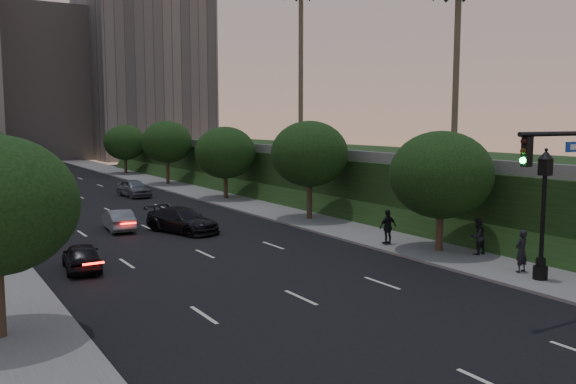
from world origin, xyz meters
TOP-DOWN VIEW (x-y plane):
  - ground at (0.00, 0.00)m, footprint 160.00×160.00m
  - road_surface at (0.00, 30.00)m, footprint 16.00×140.00m
  - sidewalk_right at (10.25, 30.00)m, footprint 4.50×140.00m
  - embankment at (22.00, 28.00)m, footprint 18.00×90.00m
  - parapet_wall at (13.50, 28.00)m, footprint 0.35×90.00m
  - office_block_mid at (6.00, 102.00)m, footprint 22.00×18.00m
  - office_block_right at (24.00, 96.00)m, footprint 20.00×22.00m
  - tree_right_a at (10.30, 8.00)m, footprint 5.20×5.20m
  - tree_right_b at (10.30, 20.00)m, footprint 5.20×5.20m
  - tree_right_c at (10.30, 33.00)m, footprint 5.20×5.20m
  - tree_right_d at (10.30, 47.00)m, footprint 5.20×5.20m
  - tree_right_e at (10.30, 62.00)m, footprint 5.20×5.20m
  - street_lamp at (9.74, 1.68)m, footprint 0.64×0.64m
  - sedan_near_left at (-6.08, 13.80)m, footprint 1.96×3.93m
  - sedan_mid_left at (-1.80, 23.01)m, footprint 1.72×4.10m
  - sedan_far_left at (-5.10, 43.17)m, footprint 2.94×5.56m
  - sedan_near_right at (1.32, 20.32)m, footprint 3.70×5.56m
  - sedan_far_right at (4.15, 38.93)m, footprint 2.22×4.76m
  - pedestrian_a at (10.07, 2.90)m, footprint 0.71×0.49m
  - pedestrian_b at (11.22, 6.34)m, footprint 0.89×0.70m
  - pedestrian_c at (9.11, 10.59)m, footprint 1.10×0.47m

SIDE VIEW (x-z plane):
  - ground at x=0.00m, z-range 0.00..0.00m
  - road_surface at x=0.00m, z-range 0.00..0.02m
  - sidewalk_right at x=10.25m, z-range 0.00..0.15m
  - sedan_near_left at x=-6.08m, z-range 0.00..1.29m
  - sedan_mid_left at x=-1.80m, z-range 0.00..1.32m
  - sedan_far_left at x=-5.10m, z-range 0.00..1.49m
  - sedan_near_right at x=1.32m, z-range 0.00..1.50m
  - sedan_far_right at x=4.15m, z-range 0.00..1.58m
  - pedestrian_b at x=11.22m, z-range 0.15..1.96m
  - pedestrian_c at x=9.11m, z-range 0.15..2.01m
  - pedestrian_a at x=10.07m, z-range 0.15..2.02m
  - embankment at x=22.00m, z-range 0.00..4.00m
  - street_lamp at x=9.74m, z-range -0.18..5.44m
  - tree_right_a at x=10.30m, z-range 0.90..7.14m
  - tree_right_c at x=10.30m, z-range 0.90..7.14m
  - tree_right_e at x=10.30m, z-range 0.90..7.14m
  - parapet_wall at x=13.50m, z-range 4.00..4.70m
  - tree_right_b at x=10.30m, z-range 1.15..7.88m
  - tree_right_d at x=10.30m, z-range 1.15..7.88m
  - office_block_mid at x=6.00m, z-range 0.00..26.00m
  - office_block_right at x=24.00m, z-range 0.00..36.00m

